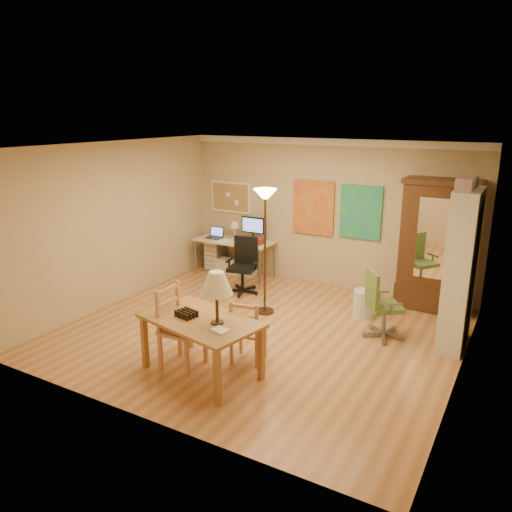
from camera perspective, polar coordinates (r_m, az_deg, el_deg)
The scene contains 16 objects.
floor at distance 7.49m, azimuth 0.43°, elevation -8.69°, with size 5.50×5.50×0.00m, color #A6673A.
crown_molding at distance 9.04m, azimuth 8.28°, elevation 12.78°, with size 5.50×0.08×0.12m, color white.
corkboard at distance 10.10m, azimuth -2.90°, elevation 6.74°, with size 0.90×0.04×0.62m, color #A3734C.
art_panel_left at distance 9.28m, azimuth 6.57°, elevation 5.51°, with size 0.80×0.04×1.00m, color gold.
art_panel_right at distance 8.98m, azimuth 11.87°, elevation 4.91°, with size 0.75×0.04×0.95m, color teal.
dining_table at distance 6.03m, azimuth -5.71°, elevation -6.14°, with size 1.60×1.16×1.37m.
ladder_chair_back at distance 6.51m, azimuth -0.96°, elevation -8.76°, with size 0.46×0.44×0.86m.
ladder_chair_left at distance 6.44m, azimuth -8.67°, elevation -8.35°, with size 0.49×0.51×1.06m.
torchiere_lamp at distance 7.72m, azimuth 1.05°, elevation 4.75°, with size 0.37×0.37×2.02m.
computer_desk at distance 9.91m, azimuth -2.24°, elevation 0.26°, with size 1.57×0.69×1.19m.
office_chair_black at distance 8.99m, azimuth -1.49°, elevation -2.53°, with size 0.61×0.61×1.00m.
office_chair_green at distance 7.46m, azimuth 14.17°, elevation -7.05°, with size 0.63×0.63×1.00m.
drawer_cart at distance 10.33m, azimuth -4.62°, elevation 0.33°, with size 0.34×0.41×0.68m.
armoire at distance 8.57m, azimuth 19.85°, elevation 0.21°, with size 1.17×0.55×2.15m.
bookshelf at distance 7.24m, azimuth 22.31°, elevation -1.57°, with size 0.33×0.88×2.19m.
wastebin at distance 8.12m, azimuth 12.25°, elevation -5.34°, with size 0.35×0.35×0.44m, color silver.
Camera 1 is at (3.30, -5.94, 3.14)m, focal length 35.00 mm.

